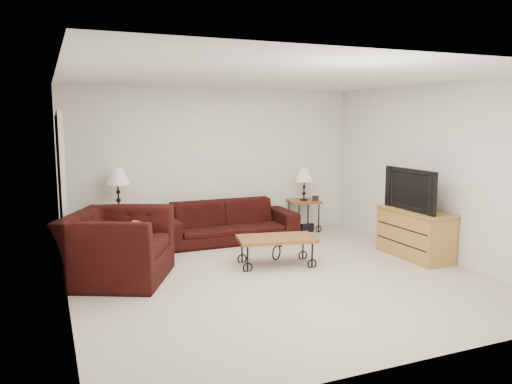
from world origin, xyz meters
TOP-DOWN VIEW (x-y plane):
  - ground at (0.00, 0.00)m, footprint 5.00×5.00m
  - wall_back at (0.00, 2.50)m, footprint 5.00×0.02m
  - wall_front at (0.00, -2.50)m, footprint 5.00×0.02m
  - wall_left at (-2.50, 0.00)m, footprint 0.02×5.00m
  - wall_right at (2.50, 0.00)m, footprint 0.02×5.00m
  - ceiling at (0.00, 0.00)m, footprint 5.00×5.00m
  - doorway at (-2.47, 1.65)m, footprint 0.08×0.94m
  - sofa at (0.05, 2.02)m, footprint 2.25×0.88m
  - side_table_left at (-1.65, 2.20)m, footprint 0.58×0.58m
  - side_table_right at (1.55, 2.20)m, footprint 0.59×0.59m
  - lamp_left at (-1.65, 2.20)m, footprint 0.36×0.36m
  - lamp_right at (1.55, 2.20)m, footprint 0.36×0.36m
  - photo_frame_left at (-1.80, 2.05)m, footprint 0.13×0.04m
  - photo_frame_right at (1.70, 2.05)m, footprint 0.11×0.05m
  - coffee_table at (0.21, 0.48)m, footprint 1.15×0.77m
  - armchair at (-1.88, 0.67)m, footprint 1.61×1.69m
  - throw_pillow at (-1.72, 0.62)m, footprint 0.26×0.39m
  - tv_stand at (2.23, 0.07)m, footprint 0.48×1.16m
  - television at (2.21, 0.07)m, footprint 0.14×1.04m
  - backpack at (1.34, 1.80)m, footprint 0.35×0.27m

SIDE VIEW (x-z plane):
  - ground at x=0.00m, z-range 0.00..0.00m
  - coffee_table at x=0.21m, z-range 0.00..0.40m
  - backpack at x=1.34m, z-range 0.00..0.45m
  - side_table_right at x=1.55m, z-range 0.00..0.56m
  - side_table_left at x=-1.65m, z-range 0.00..0.63m
  - sofa at x=0.05m, z-range 0.00..0.66m
  - tv_stand at x=2.23m, z-range 0.00..0.70m
  - armchair at x=-1.88m, z-range 0.00..0.86m
  - throw_pillow at x=-1.72m, z-range 0.33..0.71m
  - photo_frame_right at x=1.70m, z-range 0.56..0.66m
  - photo_frame_left at x=-1.80m, z-range 0.63..0.73m
  - lamp_right at x=1.55m, z-range 0.56..1.13m
  - lamp_left at x=-1.65m, z-range 0.63..1.26m
  - television at x=2.21m, z-range 0.70..1.30m
  - doorway at x=-2.47m, z-range 0.00..2.04m
  - wall_back at x=0.00m, z-range 0.00..2.50m
  - wall_front at x=0.00m, z-range 0.00..2.50m
  - wall_left at x=-2.50m, z-range 0.00..2.50m
  - wall_right at x=2.50m, z-range 0.00..2.50m
  - ceiling at x=0.00m, z-range 2.50..2.50m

